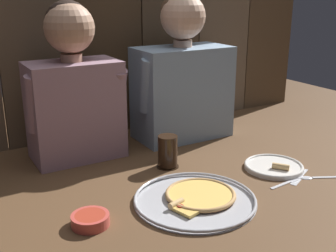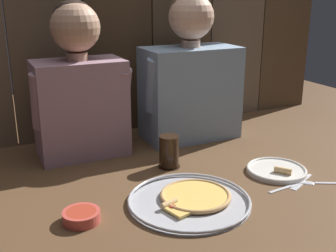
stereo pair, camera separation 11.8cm
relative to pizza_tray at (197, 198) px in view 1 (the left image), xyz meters
name	(u,v)px [view 1 (the left image)]	position (x,y,z in m)	size (l,w,h in m)	color
ground_plane	(186,182)	(0.04, 0.13, -0.01)	(3.20, 3.20, 0.00)	brown
pizza_tray	(197,198)	(0.00, 0.00, 0.00)	(0.39, 0.39, 0.03)	#B2B2B7
dinner_plate	(274,166)	(0.39, 0.06, 0.00)	(0.22, 0.22, 0.03)	white
drinking_glass	(168,152)	(0.06, 0.28, 0.05)	(0.08, 0.08, 0.12)	black
dipping_bowl	(90,219)	(-0.34, 0.03, 0.01)	(0.11, 0.11, 0.03)	#CC4C42
table_fork	(285,183)	(0.33, -0.05, -0.01)	(0.13, 0.03, 0.01)	silver
table_knife	(300,177)	(0.41, -0.04, -0.01)	(0.15, 0.08, 0.01)	silver
table_spoon	(313,177)	(0.45, -0.07, -0.01)	(0.13, 0.08, 0.01)	silver
diner_left	(74,87)	(-0.20, 0.55, 0.27)	(0.38, 0.21, 0.60)	gray
diner_right	(182,74)	(0.29, 0.55, 0.27)	(0.45, 0.23, 0.63)	#849EB7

